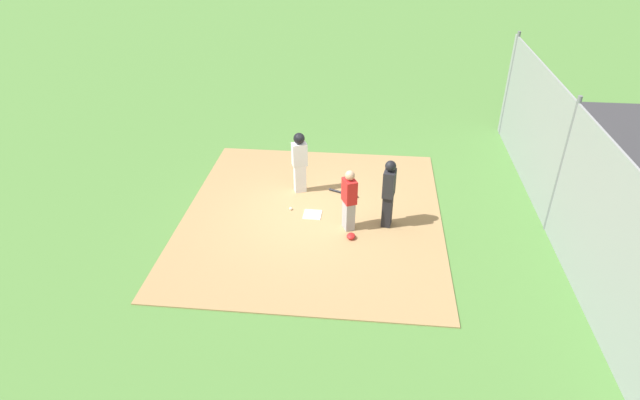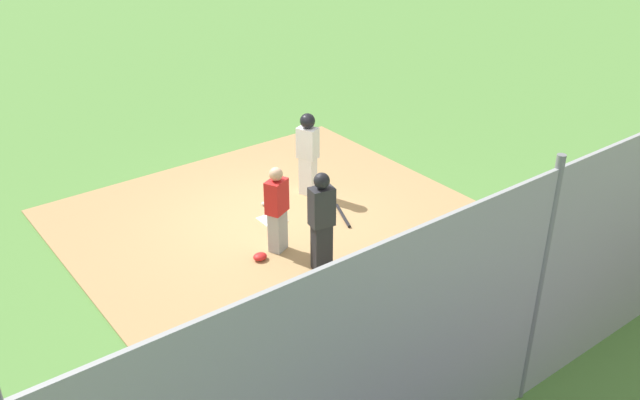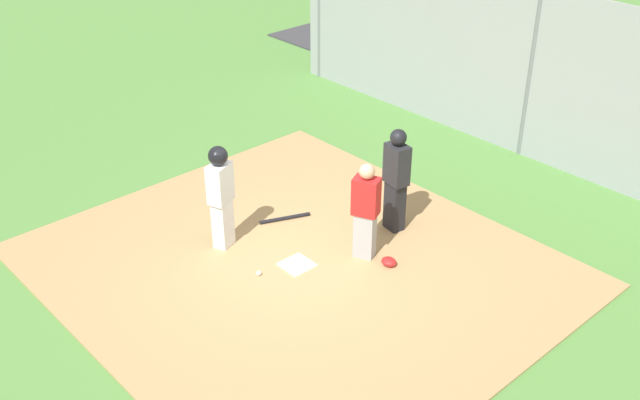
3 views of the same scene
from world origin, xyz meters
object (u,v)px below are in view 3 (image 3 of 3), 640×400
(catcher, at_px, (366,210))
(runner, at_px, (221,190))
(umpire, at_px, (396,178))
(parked_car_white, at_px, (635,85))
(baseball, at_px, (259,273))
(catcher_mask, at_px, (389,262))
(home_plate, at_px, (297,265))
(baseball_bat, at_px, (285,218))

(catcher, height_order, runner, runner)
(umpire, distance_m, parked_car_white, 7.28)
(catcher, relative_size, baseball, 20.96)
(runner, xyz_separation_m, catcher_mask, (-2.09, -1.48, -0.91))
(runner, bearing_deg, baseball, -27.39)
(runner, xyz_separation_m, parked_car_white, (-1.62, -9.58, -0.39))
(home_plate, distance_m, catcher, 1.31)
(home_plate, xyz_separation_m, baseball, (0.18, 0.58, 0.03))
(umpire, distance_m, runner, 2.71)
(runner, bearing_deg, catcher_mask, 14.24)
(home_plate, relative_size, catcher, 0.28)
(baseball_bat, relative_size, catcher_mask, 3.55)
(catcher_mask, distance_m, baseball, 1.93)
(umpire, bearing_deg, catcher_mask, 49.42)
(catcher, xyz_separation_m, baseball, (0.67, 1.50, -0.76))
(home_plate, height_order, baseball, baseball)
(baseball, distance_m, parked_car_white, 9.73)
(home_plate, height_order, umpire, umpire)
(runner, bearing_deg, home_plate, 0.67)
(home_plate, height_order, catcher, catcher)
(runner, relative_size, catcher_mask, 7.03)
(umpire, xyz_separation_m, baseball, (0.43, 2.42, -0.87))
(home_plate, xyz_separation_m, umpire, (-0.25, -1.84, 0.90))
(catcher_mask, bearing_deg, runner, 35.27)
(catcher, xyz_separation_m, runner, (1.66, 1.39, 0.17))
(home_plate, relative_size, umpire, 0.25)
(home_plate, distance_m, parked_car_white, 9.14)
(catcher, bearing_deg, umpire, 170.24)
(baseball, xyz_separation_m, parked_car_white, (-0.63, -9.69, 0.55))
(parked_car_white, bearing_deg, catcher, 83.39)
(umpire, xyz_separation_m, runner, (1.42, 2.31, 0.06))
(umpire, distance_m, catcher_mask, 1.36)
(baseball_bat, height_order, baseball, baseball)
(catcher_mask, bearing_deg, catcher, 11.57)
(home_plate, distance_m, baseball_bat, 1.32)
(umpire, relative_size, baseball, 23.34)
(home_plate, distance_m, umpire, 2.06)
(baseball_bat, distance_m, parked_car_white, 8.57)
(runner, relative_size, baseball_bat, 1.98)
(runner, relative_size, baseball, 22.81)
(home_plate, relative_size, baseball_bat, 0.52)
(runner, xyz_separation_m, baseball_bat, (-0.06, -1.18, -0.94))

